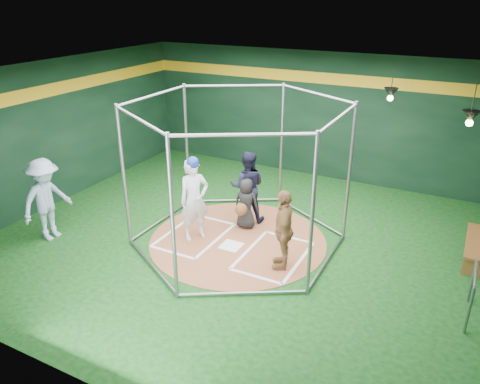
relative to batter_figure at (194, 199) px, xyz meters
The scene contains 14 objects.
room_shell 1.24m from the batter_figure, 20.01° to the left, with size 10.10×9.10×3.53m.
clay_disc 1.31m from the batter_figure, 19.55° to the left, with size 3.80×3.80×0.01m, color #995937.
home_plate 1.27m from the batter_figure, ahead, with size 0.43×0.43×0.01m, color white.
batter_box_left 0.92m from the batter_figure, 141.01° to the left, with size 1.17×1.77×0.01m.
batter_box_right 2.04m from the batter_figure, ahead, with size 1.17×1.77×0.01m.
batting_cage 1.09m from the batter_figure, 19.55° to the left, with size 4.05×4.67×3.00m.
pendant_lamp_near 5.29m from the batter_figure, 51.82° to the left, with size 0.34×0.34×0.90m.
pendant_lamp_far 5.69m from the batter_figure, 25.36° to the left, with size 0.34×0.34×0.90m.
batter_figure is the anchor object (origin of this frame).
visitor_leopard 2.14m from the batter_figure, ahead, with size 0.94×0.39×1.61m, color tan.
catcher_figure 1.24m from the batter_figure, 50.87° to the left, with size 0.60×0.60×1.16m.
umpire 1.42m from the batter_figure, 64.00° to the left, with size 0.82×0.64×1.68m, color black.
bystander_blue 3.13m from the batter_figure, 152.71° to the right, with size 1.17×0.67×1.81m, color #91A6C0.
steel_railing 5.44m from the batter_figure, ahead, with size 0.05×0.98×0.84m.
Camera 1 is at (4.11, -7.85, 4.97)m, focal length 35.00 mm.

